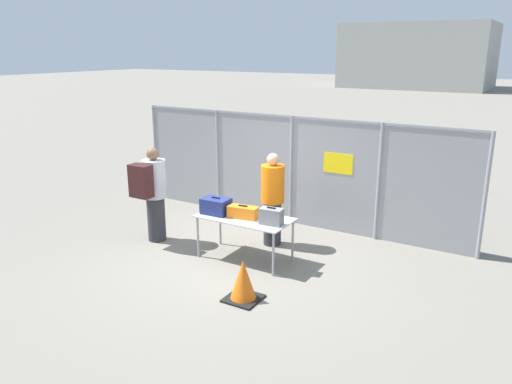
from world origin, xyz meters
TOP-DOWN VIEW (x-y plane):
  - ground_plane at (0.00, 0.00)m, footprint 120.00×120.00m
  - fence_section at (0.01, 2.20)m, footprint 7.45×0.07m
  - inspection_table at (0.19, 0.09)m, footprint 1.63×0.81m
  - suitcase_navy at (-0.34, -0.01)m, footprint 0.49×0.36m
  - suitcase_orange at (0.19, 0.03)m, footprint 0.54×0.28m
  - suitcase_grey at (0.76, -0.00)m, footprint 0.39×0.24m
  - traveler_hooded at (-1.74, -0.08)m, footprint 0.45×0.69m
  - security_worker_near at (0.26, 0.94)m, footprint 0.43×0.43m
  - utility_trailer at (1.11, 4.05)m, footprint 3.91×2.25m
  - distant_hangar at (-7.11, 42.12)m, footprint 12.69×9.12m
  - traffic_cone at (0.95, -1.18)m, footprint 0.50×0.50m

SIDE VIEW (x-z plane):
  - ground_plane at x=0.00m, z-range 0.00..0.00m
  - traffic_cone at x=0.95m, z-range -0.02..0.60m
  - utility_trailer at x=1.11m, z-range 0.06..0.79m
  - inspection_table at x=0.19m, z-range 0.32..1.10m
  - suitcase_orange at x=0.19m, z-range 0.76..0.99m
  - security_worker_near at x=0.26m, z-range 0.03..1.77m
  - suitcase_grey at x=0.76m, z-range 0.76..1.06m
  - suitcase_navy at x=-0.34m, z-range 0.76..1.06m
  - traveler_hooded at x=-1.74m, z-range 0.09..1.89m
  - fence_section at x=0.01m, z-range 0.05..2.31m
  - distant_hangar at x=-7.11m, z-range 0.00..5.70m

